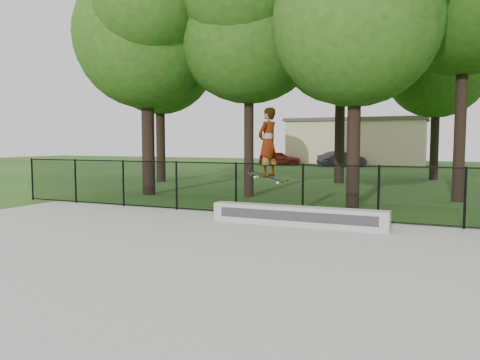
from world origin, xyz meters
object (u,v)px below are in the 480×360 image
at_px(car_a, 279,158).
at_px(skater_airborne, 268,143).
at_px(car_b, 342,159).
at_px(car_c, 352,159).
at_px(grind_ledge, 297,216).

height_order(car_a, skater_airborne, skater_airborne).
relative_size(car_b, skater_airborne, 1.96).
distance_m(car_a, car_c, 6.51).
height_order(grind_ledge, car_b, car_b).
bearing_deg(skater_airborne, car_a, 108.24).
bearing_deg(car_c, skater_airborne, 168.29).
relative_size(grind_ledge, car_c, 1.17).
relative_size(car_a, car_c, 0.98).
xyz_separation_m(grind_ledge, car_a, (-10.49, 29.47, 0.33)).
bearing_deg(car_a, grind_ledge, 178.00).
xyz_separation_m(car_b, car_c, (0.59, 1.72, -0.08)).
bearing_deg(car_b, grind_ledge, -177.68).
distance_m(grind_ledge, car_a, 31.28).
relative_size(car_a, skater_airborne, 1.94).
bearing_deg(grind_ledge, car_a, 109.60).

